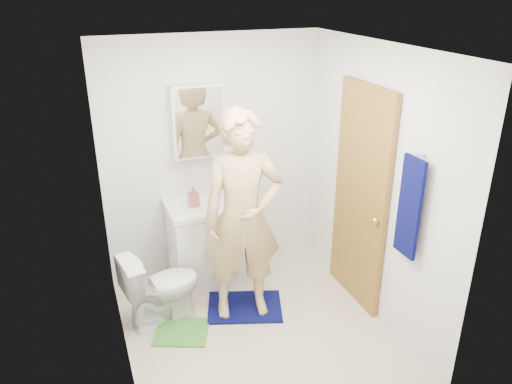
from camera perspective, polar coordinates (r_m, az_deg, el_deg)
floor at (r=4.58m, az=-0.05°, el=-15.31°), size 2.20×2.40×0.02m
ceiling at (r=3.61m, az=-0.06°, el=16.32°), size 2.20×2.40×0.02m
wall_back at (r=5.01m, az=-4.98°, el=4.00°), size 2.20×0.02×2.40m
wall_front at (r=2.98m, az=8.36°, el=-10.54°), size 2.20×0.02×2.40m
wall_left at (r=3.73m, az=-16.23°, el=-3.90°), size 0.02×2.40×2.40m
wall_right at (r=4.42m, az=13.51°, el=0.75°), size 0.02×2.40×2.40m
vanity_cabinet at (r=5.04m, az=-5.37°, el=-5.87°), size 0.75×0.55×0.80m
countertop at (r=4.85m, az=-5.56°, el=-1.48°), size 0.79×0.59×0.05m
sink_basin at (r=4.84m, az=-5.56°, el=-1.32°), size 0.40×0.40×0.03m
faucet at (r=4.97m, az=-6.16°, el=0.22°), size 0.03×0.03×0.12m
medicine_cabinet at (r=4.79m, az=-6.65°, el=8.04°), size 0.50×0.12×0.70m
mirror_panel at (r=4.73m, az=-6.46°, el=7.86°), size 0.46×0.01×0.66m
door at (r=4.58m, az=11.82°, el=-0.67°), size 0.05×0.80×2.05m
door_knob at (r=4.35m, az=13.50°, el=-3.24°), size 0.07×0.07×0.07m
towel at (r=3.94m, az=17.14°, el=-1.71°), size 0.03×0.24×0.80m
towel_hook at (r=3.82m, az=18.36°, el=4.11°), size 0.06×0.02×0.02m
toilet at (r=4.55m, az=-10.75°, el=-10.54°), size 0.74×0.50×0.69m
bath_mat at (r=4.79m, az=-1.30°, el=-12.99°), size 0.80×0.68×0.02m
green_rug at (r=4.56m, az=-8.50°, el=-15.53°), size 0.56×0.52×0.02m
soap_dispenser at (r=4.73m, az=-7.17°, el=-0.50°), size 0.10×0.10×0.20m
toothbrush_cup at (r=5.01m, az=-2.70°, el=0.35°), size 0.13×0.13×0.09m
man at (r=4.25m, az=-1.51°, el=-2.94°), size 0.75×0.56×1.89m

